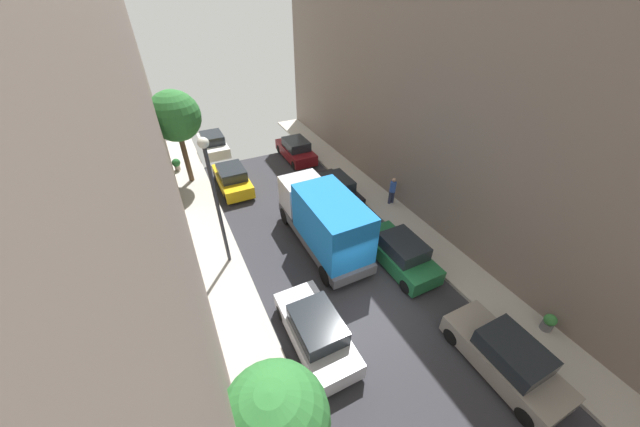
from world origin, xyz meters
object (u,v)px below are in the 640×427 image
Objects in this scene: delivery_truck at (324,220)px; lamp_post at (214,188)px; street_tree_0 at (275,420)px; street_tree_2 at (175,117)px; parked_car_right_2 at (400,253)px; parked_car_left_1 at (316,331)px; parked_car_right_3 at (335,189)px; parked_car_left_2 at (232,179)px; parked_car_right_4 at (296,150)px; parked_car_left_3 at (213,144)px; parked_car_right_1 at (506,357)px; potted_plant_1 at (176,164)px; pedestrian at (392,190)px; potted_plant_0 at (549,322)px.

lamp_post is at bearing 166.68° from delivery_truck.
street_tree_2 is (0.22, 17.90, 0.92)m from street_tree_0.
parked_car_right_2 is at bearing -58.37° from street_tree_2.
lamp_post reaches higher than parked_car_left_1.
parked_car_right_3 is at bearing -38.44° from street_tree_2.
parked_car_left_2 and parked_car_right_4 have the same top height.
parked_car_left_2 is 5.82m from parked_car_right_4.
parked_car_right_1 is (5.40, -22.51, 0.00)m from parked_car_left_3.
parked_car_right_2 is 3.97m from delivery_truck.
parked_car_right_4 is (0.00, 6.29, 0.00)m from parked_car_right_3.
parked_car_right_2 is (5.40, -10.55, 0.00)m from parked_car_left_2.
parked_car_left_3 and parked_car_right_3 have the same top height.
potted_plant_1 is (-8.41, 8.12, -0.08)m from parked_car_right_3.
parked_car_right_3 is at bearing 57.32° from parked_car_left_1.
parked_car_left_3 is at bearing 90.00° from parked_car_left_1.
street_tree_2 is at bearing 141.83° from pedestrian.
lamp_post is at bearing 137.42° from potted_plant_0.
street_tree_2 is at bearing 89.31° from street_tree_0.
potted_plant_0 is at bearing -60.69° from potted_plant_1.
parked_car_right_2 is 4.89× the size of potted_plant_1.
parked_car_left_1 and parked_car_right_3 have the same top height.
parked_car_left_1 and parked_car_left_3 have the same top height.
parked_car_left_2 is 8.36m from delivery_truck.
street_tree_2 is at bearing 117.09° from delivery_truck.
potted_plant_1 is (-8.41, 14.55, -0.08)m from parked_car_right_2.
parked_car_right_1 is 8.50m from street_tree_0.
parked_car_right_3 is 1.00× the size of parked_car_right_4.
pedestrian is 13.77m from street_tree_2.
parked_car_left_3 is at bearing 100.93° from delivery_truck.
parked_car_left_3 is at bearing 81.62° from lamp_post.
parked_car_left_1 is at bearing -90.00° from parked_car_left_3.
parked_car_right_3 is at bearing -43.96° from potted_plant_1.
parked_car_right_1 is 1.00× the size of parked_car_right_2.
potted_plant_1 is (-8.41, 1.83, -0.08)m from parked_car_right_4.
street_tree_2 reaches higher than parked_car_right_2.
parked_car_right_4 is 2.44× the size of pedestrian.
parked_car_right_3 is at bearing 90.00° from parked_car_right_1.
street_tree_2 is at bearing 141.56° from parked_car_right_3.
parked_car_right_1 reaches higher than potted_plant_0.
lamp_post is at bearing 108.18° from parked_car_left_1.
lamp_post is (-7.30, 3.80, 3.50)m from parked_car_right_2.
parked_car_left_1 is 0.67× the size of lamp_post.
parked_car_left_2 is 10.23m from pedestrian.
parked_car_left_2 is 0.67× the size of lamp_post.
potted_plant_1 reaches higher than potted_plant_0.
potted_plant_0 is (0.13, -9.88, -0.52)m from pedestrian.
parked_car_left_1 and parked_car_right_1 have the same top height.
parked_car_left_3 is 23.71m from potted_plant_0.
parked_car_right_1 is at bearing -90.00° from parked_car_right_3.
parked_car_right_3 is 14.49m from street_tree_0.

